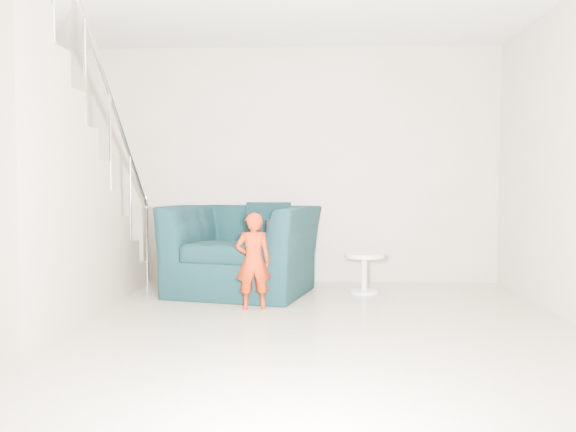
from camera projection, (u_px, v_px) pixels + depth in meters
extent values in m
plane|color=#9D937A|center=(260.00, 343.00, 4.36)|extent=(5.50, 5.50, 0.00)
plane|color=#AC9C8C|center=(280.00, 166.00, 7.03)|extent=(5.00, 0.00, 5.00)
plane|color=#AC9C8C|center=(167.00, 103.00, 1.54)|extent=(5.00, 0.00, 5.00)
imported|color=black|center=(243.00, 249.00, 6.34)|extent=(1.66, 1.54, 0.91)
imported|color=#901204|center=(253.00, 261.00, 5.52)|extent=(0.35, 0.27, 0.88)
cylinder|color=white|center=(364.00, 255.00, 6.32)|extent=(0.42, 0.42, 0.04)
cylinder|color=white|center=(364.00, 275.00, 6.33)|extent=(0.06, 0.06, 0.38)
cylinder|color=white|center=(364.00, 292.00, 6.34)|extent=(0.29, 0.29, 0.03)
cube|color=#ADA089|center=(99.00, 274.00, 6.77)|extent=(1.00, 0.30, 0.27)
cube|color=#ADA089|center=(89.00, 266.00, 6.47)|extent=(1.00, 0.30, 0.54)
cube|color=#ADA089|center=(78.00, 256.00, 6.16)|extent=(1.00, 0.30, 0.81)
cube|color=#ADA089|center=(66.00, 246.00, 5.85)|extent=(1.00, 0.30, 1.08)
cube|color=#ADA089|center=(52.00, 235.00, 5.55)|extent=(1.00, 0.30, 1.35)
cube|color=#ADA089|center=(37.00, 222.00, 5.24)|extent=(1.00, 0.30, 1.62)
cube|color=#ADA089|center=(20.00, 208.00, 4.93)|extent=(1.00, 0.30, 1.89)
cube|color=#ADA089|center=(1.00, 192.00, 4.63)|extent=(1.00, 0.30, 2.16)
cylinder|color=silver|center=(98.00, 56.00, 5.29)|extent=(0.04, 3.03, 2.73)
cylinder|color=silver|center=(147.00, 240.00, 6.88)|extent=(0.04, 0.04, 1.00)
cube|color=black|center=(269.00, 224.00, 6.63)|extent=(0.48, 0.23, 0.48)
cube|color=black|center=(187.00, 237.00, 6.43)|extent=(0.04, 0.44, 0.49)
cube|color=black|center=(267.00, 225.00, 5.49)|extent=(0.03, 0.05, 0.10)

